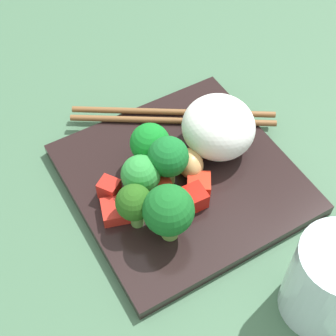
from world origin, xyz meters
TOP-DOWN VIEW (x-y plane):
  - ground_plane at (0.00, 0.00)cm, footprint 110.00×110.00cm
  - square_plate at (0.00, 0.00)cm, footprint 24.06×24.06cm
  - rice_mound at (-5.44, -1.79)cm, footprint 8.75×8.94cm
  - broccoli_floret_0 at (4.97, -0.12)cm, footprint 4.13×4.13cm
  - broccoli_floret_1 at (1.77, -0.16)cm, footprint 4.30×4.30cm
  - broccoli_floret_2 at (7.12, 2.99)cm, footprint 3.70×3.70cm
  - broccoli_floret_3 at (2.37, -2.96)cm, footprint 4.34×4.34cm
  - broccoli_floret_4 at (4.77, 5.70)cm, footprint 5.06×5.06cm
  - carrot_slice_0 at (0.35, -1.83)cm, footprint 3.57×3.57cm
  - carrot_slice_1 at (3.95, -2.04)cm, footprint 3.30×3.30cm
  - carrot_slice_2 at (5.22, 2.07)cm, footprint 3.36×3.36cm
  - carrot_slice_3 at (3.34, 3.35)cm, footprint 3.39×3.39cm
  - pepper_chunk_0 at (-0.59, 2.48)cm, footprint 3.37×3.37cm
  - pepper_chunk_1 at (0.92, 3.83)cm, footprint 2.63×2.45cm
  - pepper_chunk_2 at (8.60, 1.29)cm, footprint 3.38×3.41cm
  - pepper_chunk_3 at (3.41, 1.20)cm, footprint 2.52×2.14cm
  - pepper_chunk_4 at (8.11, -1.25)cm, footprint 2.68×2.71cm
  - chicken_piece_0 at (-0.93, 0.15)cm, footprint 3.58×4.18cm
  - chopstick_pair at (-3.14, -7.93)cm, footprint 22.20×14.17cm
  - drinking_glass at (-4.26, 18.50)cm, footprint 7.30×7.30cm

SIDE VIEW (x-z plane):
  - ground_plane at x=0.00cm, z-range -2.00..0.00cm
  - square_plate at x=0.00cm, z-range 0.00..1.40cm
  - carrot_slice_0 at x=0.35cm, z-range 1.40..1.84cm
  - carrot_slice_3 at x=3.34cm, z-range 1.40..1.86cm
  - carrot_slice_1 at x=3.95cm, z-range 1.40..1.89cm
  - carrot_slice_2 at x=5.22cm, z-range 1.40..1.97cm
  - chopstick_pair at x=-3.14cm, z-range 1.40..2.13cm
  - pepper_chunk_2 at x=8.60cm, z-range 1.40..2.85cm
  - pepper_chunk_0 at x=-0.59cm, z-range 1.40..3.06cm
  - pepper_chunk_1 at x=0.92cm, z-range 1.40..3.43cm
  - pepper_chunk_4 at x=8.11cm, z-range 1.40..3.66cm
  - pepper_chunk_3 at x=3.41cm, z-range 1.40..3.70cm
  - chicken_piece_0 at x=-0.93cm, z-range 1.40..4.30cm
  - broccoli_floret_0 at x=4.97cm, z-range 1.84..7.08cm
  - rice_mound at x=-5.44cm, z-range 1.40..7.85cm
  - broccoli_floret_2 at x=7.12cm, z-range 2.04..7.35cm
  - drinking_glass at x=-4.26cm, z-range 0.00..9.79cm
  - broccoli_floret_3 at x=2.37cm, z-range 2.02..7.85cm
  - broccoli_floret_4 at x=4.77cm, z-range 1.99..8.71cm
  - broccoli_floret_1 at x=1.77cm, z-range 2.20..8.55cm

